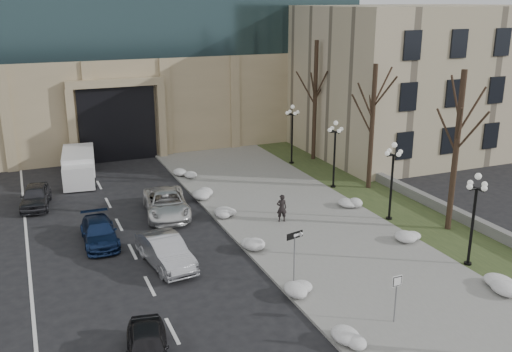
# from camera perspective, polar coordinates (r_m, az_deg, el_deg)

# --- Properties ---
(sidewalk) EXTENTS (9.00, 40.00, 0.12)m
(sidewalk) POSITION_cam_1_polar(r_m,az_deg,el_deg) (33.35, 4.89, -4.67)
(sidewalk) COLOR gray
(sidewalk) RESTS_ON ground
(curb) EXTENTS (0.30, 40.00, 0.14)m
(curb) POSITION_cam_1_polar(r_m,az_deg,el_deg) (31.64, -2.40, -5.84)
(curb) COLOR gray
(curb) RESTS_ON ground
(grass_strip) EXTENTS (4.00, 40.00, 0.10)m
(grass_strip) POSITION_cam_1_polar(r_m,az_deg,el_deg) (36.65, 13.95, -3.09)
(grass_strip) COLOR #314120
(grass_strip) RESTS_ON ground
(stone_wall) EXTENTS (0.50, 30.00, 0.70)m
(stone_wall) POSITION_cam_1_polar(r_m,az_deg,el_deg) (39.21, 14.62, -1.34)
(stone_wall) COLOR slate
(stone_wall) RESTS_ON ground
(classical_building) EXTENTS (22.00, 18.12, 12.00)m
(classical_building) POSITION_cam_1_polar(r_m,az_deg,el_deg) (53.29, 16.00, 9.62)
(classical_building) COLOR #BAA88B
(classical_building) RESTS_ON ground
(car_a) EXTENTS (2.09, 3.89, 1.26)m
(car_a) POSITION_cam_1_polar(r_m,az_deg,el_deg) (21.54, -10.81, -16.45)
(car_a) COLOR black
(car_a) RESTS_ON ground
(car_b) EXTENTS (2.18, 4.70, 1.49)m
(car_b) POSITION_cam_1_polar(r_m,az_deg,el_deg) (28.29, -9.02, -7.47)
(car_b) COLOR #A5A6AD
(car_b) RESTS_ON ground
(car_c) EXTENTS (1.81, 4.31, 1.24)m
(car_c) POSITION_cam_1_polar(r_m,az_deg,el_deg) (31.57, -15.40, -5.45)
(car_c) COLOR navy
(car_c) RESTS_ON ground
(car_d) EXTENTS (3.14, 5.61, 1.48)m
(car_d) POSITION_cam_1_polar(r_m,az_deg,el_deg) (34.70, -8.96, -2.73)
(car_d) COLOR silver
(car_d) RESTS_ON ground
(car_e) EXTENTS (2.22, 4.30, 1.40)m
(car_e) POSITION_cam_1_polar(r_m,az_deg,el_deg) (38.24, -21.18, -1.89)
(car_e) COLOR #323238
(car_e) RESTS_ON ground
(pedestrian) EXTENTS (0.67, 0.52, 1.64)m
(pedestrian) POSITION_cam_1_polar(r_m,az_deg,el_deg) (33.00, 2.58, -3.22)
(pedestrian) COLOR black
(pedestrian) RESTS_ON sidewalk
(box_truck) EXTENTS (2.84, 6.42, 1.97)m
(box_truck) POSITION_cam_1_polar(r_m,az_deg,el_deg) (42.91, -17.29, 0.89)
(box_truck) COLOR silver
(box_truck) RESTS_ON ground
(one_way_sign) EXTENTS (0.95, 0.33, 2.54)m
(one_way_sign) POSITION_cam_1_polar(r_m,az_deg,el_deg) (25.87, 4.17, -6.45)
(one_way_sign) COLOR slate
(one_way_sign) RESTS_ON ground
(keep_sign) EXTENTS (0.46, 0.07, 2.15)m
(keep_sign) POSITION_cam_1_polar(r_m,az_deg,el_deg) (23.51, 13.87, -10.91)
(keep_sign) COLOR slate
(keep_sign) RESTS_ON ground
(snow_clump_b) EXTENTS (1.10, 1.60, 0.36)m
(snow_clump_b) POSITION_cam_1_polar(r_m,az_deg,el_deg) (22.56, 9.16, -15.66)
(snow_clump_b) COLOR silver
(snow_clump_b) RESTS_ON sidewalk
(snow_clump_c) EXTENTS (1.10, 1.60, 0.36)m
(snow_clump_c) POSITION_cam_1_polar(r_m,az_deg,el_deg) (25.81, 4.12, -10.94)
(snow_clump_c) COLOR silver
(snow_clump_c) RESTS_ON sidewalk
(snow_clump_d) EXTENTS (1.10, 1.60, 0.36)m
(snow_clump_d) POSITION_cam_1_polar(r_m,az_deg,el_deg) (29.43, -0.34, -7.18)
(snow_clump_d) COLOR silver
(snow_clump_d) RESTS_ON sidewalk
(snow_clump_e) EXTENTS (1.10, 1.60, 0.36)m
(snow_clump_e) POSITION_cam_1_polar(r_m,az_deg,el_deg) (33.87, -3.06, -3.84)
(snow_clump_e) COLOR silver
(snow_clump_e) RESTS_ON sidewalk
(snow_clump_f) EXTENTS (1.10, 1.60, 0.36)m
(snow_clump_f) POSITION_cam_1_polar(r_m,az_deg,el_deg) (37.39, -5.40, -1.83)
(snow_clump_f) COLOR silver
(snow_clump_f) RESTS_ON sidewalk
(snow_clump_g) EXTENTS (1.10, 1.60, 0.36)m
(snow_clump_g) POSITION_cam_1_polar(r_m,az_deg,el_deg) (41.85, -7.19, 0.20)
(snow_clump_g) COLOR silver
(snow_clump_g) RESTS_ON sidewalk
(snow_clump_h) EXTENTS (1.10, 1.60, 0.36)m
(snow_clump_h) POSITION_cam_1_polar(r_m,az_deg,el_deg) (27.98, 23.16, -10.05)
(snow_clump_h) COLOR silver
(snow_clump_h) RESTS_ON sidewalk
(snow_clump_i) EXTENTS (1.10, 1.60, 0.36)m
(snow_clump_i) POSITION_cam_1_polar(r_m,az_deg,el_deg) (31.75, 14.84, -5.90)
(snow_clump_i) COLOR silver
(snow_clump_i) RESTS_ON sidewalk
(snow_clump_j) EXTENTS (1.10, 1.60, 0.36)m
(snow_clump_j) POSITION_cam_1_polar(r_m,az_deg,el_deg) (35.99, 9.63, -2.77)
(snow_clump_j) COLOR silver
(snow_clump_j) RESTS_ON sidewalk
(lamppost_a) EXTENTS (1.18, 1.18, 4.76)m
(lamppost_a) POSITION_cam_1_polar(r_m,az_deg,el_deg) (28.91, 21.01, -2.92)
(lamppost_a) COLOR black
(lamppost_a) RESTS_ON ground
(lamppost_b) EXTENTS (1.18, 1.18, 4.76)m
(lamppost_b) POSITION_cam_1_polar(r_m,az_deg,el_deg) (33.60, 13.49, 0.52)
(lamppost_b) COLOR black
(lamppost_b) RESTS_ON ground
(lamppost_c) EXTENTS (1.18, 1.18, 4.76)m
(lamppost_c) POSITION_cam_1_polar(r_m,az_deg,el_deg) (38.82, 7.89, 3.07)
(lamppost_c) COLOR black
(lamppost_c) RESTS_ON ground
(lamppost_d) EXTENTS (1.18, 1.18, 4.76)m
(lamppost_d) POSITION_cam_1_polar(r_m,az_deg,el_deg) (44.38, 3.64, 4.99)
(lamppost_d) COLOR black
(lamppost_d) RESTS_ON ground
(tree_near) EXTENTS (3.20, 3.20, 9.00)m
(tree_near) POSITION_cam_1_polar(r_m,az_deg,el_deg) (32.43, 19.57, 4.43)
(tree_near) COLOR black
(tree_near) RESTS_ON ground
(tree_mid) EXTENTS (3.20, 3.20, 8.50)m
(tree_mid) POSITION_cam_1_polar(r_m,az_deg,el_deg) (38.65, 11.63, 6.51)
(tree_mid) COLOR black
(tree_mid) RESTS_ON ground
(tree_far) EXTENTS (3.20, 3.20, 9.50)m
(tree_far) POSITION_cam_1_polar(r_m,az_deg,el_deg) (45.28, 5.96, 9.14)
(tree_far) COLOR black
(tree_far) RESTS_ON ground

